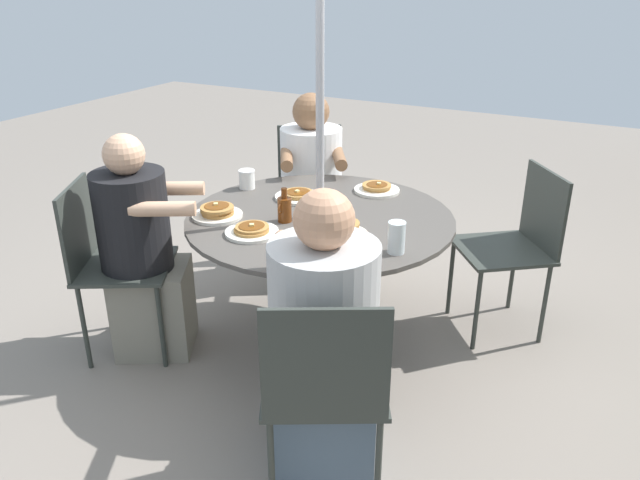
# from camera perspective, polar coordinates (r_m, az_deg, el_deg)

# --- Properties ---
(ground_plane) EXTENTS (12.00, 12.00, 0.00)m
(ground_plane) POSITION_cam_1_polar(r_m,az_deg,el_deg) (3.36, 0.00, -9.38)
(ground_plane) COLOR gray
(patio_table) EXTENTS (1.30, 1.30, 0.73)m
(patio_table) POSITION_cam_1_polar(r_m,az_deg,el_deg) (3.08, 0.00, -0.20)
(patio_table) COLOR #4C4742
(patio_table) RESTS_ON ground
(umbrella_pole) EXTENTS (0.04, 0.04, 2.46)m
(umbrella_pole) POSITION_cam_1_polar(r_m,az_deg,el_deg) (2.88, 0.00, 11.59)
(umbrella_pole) COLOR #ADADB2
(umbrella_pole) RESTS_ON ground
(patio_chair_north) EXTENTS (0.59, 0.59, 0.89)m
(patio_chair_north) POSITION_cam_1_polar(r_m,az_deg,el_deg) (2.20, 0.42, -12.98)
(patio_chair_north) COLOR #333833
(patio_chair_north) RESTS_ON ground
(diner_north) EXTENTS (0.64, 0.58, 1.18)m
(diner_north) POSITION_cam_1_polar(r_m,az_deg,el_deg) (2.34, 0.32, -10.29)
(diner_north) COLOR slate
(diner_north) RESTS_ON ground
(patio_chair_east) EXTENTS (0.61, 0.61, 0.89)m
(patio_chair_east) POSITION_cam_1_polar(r_m,az_deg,el_deg) (3.42, 17.61, 0.05)
(patio_chair_east) COLOR #333833
(patio_chair_east) RESTS_ON ground
(patio_chair_south) EXTENTS (0.60, 0.60, 0.89)m
(patio_chair_south) POSITION_cam_1_polar(r_m,az_deg,el_deg) (4.08, -0.88, 5.02)
(patio_chair_south) COLOR #333833
(patio_chair_south) RESTS_ON ground
(diner_south) EXTENTS (0.62, 0.58, 1.15)m
(diner_south) POSITION_cam_1_polar(r_m,az_deg,el_deg) (3.91, -0.77, 4.12)
(diner_south) COLOR beige
(diner_south) RESTS_ON ground
(patio_chair_west) EXTENTS (0.60, 0.60, 0.89)m
(patio_chair_west) POSITION_cam_1_polar(r_m,az_deg,el_deg) (3.25, -18.86, -1.42)
(patio_chair_west) COLOR #333833
(patio_chair_west) RESTS_ON ground
(diner_west) EXTENTS (0.53, 0.57, 1.14)m
(diner_west) POSITION_cam_1_polar(r_m,az_deg,el_deg) (3.21, -15.89, -1.51)
(diner_west) COLOR gray
(diner_west) RESTS_ON ground
(pancake_plate_a) EXTENTS (0.24, 0.24, 0.05)m
(pancake_plate_a) POSITION_cam_1_polar(r_m,az_deg,el_deg) (2.83, -6.25, 0.85)
(pancake_plate_a) COLOR silver
(pancake_plate_a) RESTS_ON patio_table
(pancake_plate_b) EXTENTS (0.24, 0.24, 0.05)m
(pancake_plate_b) POSITION_cam_1_polar(r_m,az_deg,el_deg) (3.36, 5.21, 4.70)
(pancake_plate_b) COLOR silver
(pancake_plate_b) RESTS_ON patio_table
(pancake_plate_c) EXTENTS (0.24, 0.24, 0.08)m
(pancake_plate_c) POSITION_cam_1_polar(r_m,az_deg,el_deg) (2.78, 1.96, 0.86)
(pancake_plate_c) COLOR silver
(pancake_plate_c) RESTS_ON patio_table
(pancake_plate_d) EXTENTS (0.24, 0.24, 0.05)m
(pancake_plate_d) POSITION_cam_1_polar(r_m,az_deg,el_deg) (3.25, -1.99, 4.08)
(pancake_plate_d) COLOR silver
(pancake_plate_d) RESTS_ON patio_table
(pancake_plate_e) EXTENTS (0.24, 0.24, 0.07)m
(pancake_plate_e) POSITION_cam_1_polar(r_m,az_deg,el_deg) (3.04, -9.38, 2.50)
(pancake_plate_e) COLOR silver
(pancake_plate_e) RESTS_ON patio_table
(syrup_bottle) EXTENTS (0.09, 0.07, 0.17)m
(syrup_bottle) POSITION_cam_1_polar(r_m,az_deg,el_deg) (2.94, -3.27, 2.88)
(syrup_bottle) COLOR #602D0F
(syrup_bottle) RESTS_ON patio_table
(coffee_cup) EXTENTS (0.09, 0.09, 0.10)m
(coffee_cup) POSITION_cam_1_polar(r_m,az_deg,el_deg) (3.41, -6.70, 5.54)
(coffee_cup) COLOR white
(coffee_cup) RESTS_ON patio_table
(drinking_glass_a) EXTENTS (0.07, 0.07, 0.14)m
(drinking_glass_a) POSITION_cam_1_polar(r_m,az_deg,el_deg) (2.63, 7.00, 0.23)
(drinking_glass_a) COLOR silver
(drinking_glass_a) RESTS_ON patio_table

